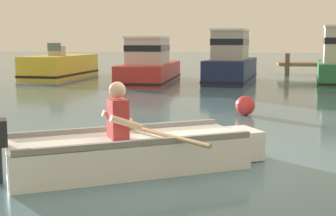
# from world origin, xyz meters

# --- Properties ---
(ground_plane) EXTENTS (120.00, 120.00, 0.00)m
(ground_plane) POSITION_xyz_m (0.00, 0.00, 0.00)
(ground_plane) COLOR slate
(rowboat_with_person) EXTENTS (3.44, 2.50, 1.19)m
(rowboat_with_person) POSITION_xyz_m (-0.36, -0.81, 0.25)
(rowboat_with_person) COLOR white
(rowboat_with_person) RESTS_ON ground
(moored_boat_yellow) EXTENTS (2.17, 5.03, 1.60)m
(moored_boat_yellow) POSITION_xyz_m (-7.35, 14.01, 0.49)
(moored_boat_yellow) COLOR gold
(moored_boat_yellow) RESTS_ON ground
(moored_boat_red) EXTENTS (1.85, 5.30, 1.87)m
(moored_boat_red) POSITION_xyz_m (-2.68, 11.96, 0.69)
(moored_boat_red) COLOR #B72D28
(moored_boat_red) RESTS_ON ground
(moored_boat_navy) EXTENTS (2.23, 4.94, 2.17)m
(moored_boat_navy) POSITION_xyz_m (0.64, 12.45, 0.80)
(moored_boat_navy) COLOR #19234C
(moored_boat_navy) RESTS_ON ground
(mooring_buoy) EXTENTS (0.45, 0.45, 0.45)m
(mooring_buoy) POSITION_xyz_m (1.15, 4.00, 0.23)
(mooring_buoy) COLOR red
(mooring_buoy) RESTS_ON ground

